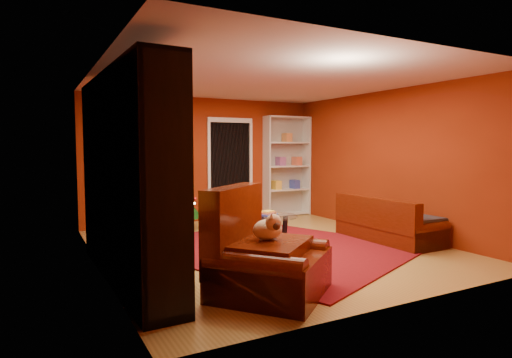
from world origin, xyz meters
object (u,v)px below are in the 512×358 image
white_bookshelf (287,166)px  gift_box_red (153,223)px  gift_box_green (182,222)px  armchair (270,252)px  gift_box_teal (155,225)px  dog (268,229)px  rug (276,248)px  christmas_tree (171,179)px  coffee_table (272,228)px  acrylic_chair (233,213)px  media_unit (125,178)px  sofa (389,218)px

white_bookshelf → gift_box_red: bearing=-173.9°
gift_box_green → armchair: (-0.31, -3.96, 0.32)m
gift_box_teal → dog: (0.26, -3.67, 0.54)m
rug → armchair: bearing=-122.4°
christmas_tree → white_bookshelf: 2.92m
christmas_tree → gift_box_red: 0.94m
christmas_tree → rug: bearing=-65.9°
gift_box_teal → dog: size_ratio=0.78×
rug → gift_box_red: (-1.28, 2.48, 0.11)m
armchair → coffee_table: armchair is taller
acrylic_chair → rug: bearing=-82.2°
armchair → white_bookshelf: bearing=16.6°
rug → white_bookshelf: size_ratio=1.60×
gift_box_red → armchair: (0.17, -4.24, 0.35)m
gift_box_teal → coffee_table: coffee_table is taller
christmas_tree → acrylic_chair: bearing=-43.3°
rug → white_bookshelf: white_bookshelf is taller
dog → acrylic_chair: bearing=32.2°
white_bookshelf → coffee_table: white_bookshelf is taller
christmas_tree → gift_box_green: (0.19, -0.01, -0.83)m
coffee_table → armchair: bearing=-120.5°
gift_box_red → armchair: bearing=-87.7°
christmas_tree → gift_box_red: size_ratio=8.51×
media_unit → sofa: bearing=-1.1°
rug → christmas_tree: bearing=114.1°
gift_box_red → white_bookshelf: size_ratio=0.10×
gift_box_green → gift_box_red: 0.56m
gift_box_green → armchair: size_ratio=0.24×
armchair → sofa: 3.35m
rug → gift_box_red: size_ratio=15.77×
gift_box_red → sofa: bearing=-41.8°
gift_box_teal → acrylic_chair: 1.43m
christmas_tree → gift_box_red: bearing=137.5°
sofa → gift_box_green: bearing=45.8°
gift_box_red → white_bookshelf: (3.17, 0.23, 1.01)m
rug → armchair: (-1.11, -1.75, 0.46)m
gift_box_red → white_bookshelf: bearing=4.1°
acrylic_chair → christmas_tree: bearing=140.5°
gift_box_teal → sofa: bearing=-35.9°
media_unit → acrylic_chair: bearing=37.4°
gift_box_red → dog: 4.21m
media_unit → white_bookshelf: bearing=35.0°
gift_box_red → coffee_table: coffee_table is taller
christmas_tree → gift_box_green: size_ratio=7.06×
gift_box_teal → acrylic_chair: acrylic_chair is taller
rug → acrylic_chair: bearing=94.1°
media_unit → sofa: media_unit is taller
gift_box_teal → gift_box_green: size_ratio=1.10×
dog → acrylic_chair: 3.23m
armchair → gift_box_red: bearing=52.8°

